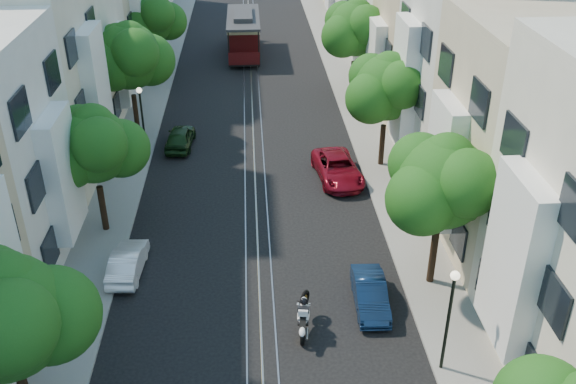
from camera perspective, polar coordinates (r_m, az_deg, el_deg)
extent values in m
plane|color=black|center=(43.65, -3.17, 6.84)|extent=(200.00, 200.00, 0.00)
cube|color=gray|center=(44.26, 6.33, 7.11)|extent=(2.50, 80.00, 0.12)
cube|color=gray|center=(44.20, -12.67, 6.53)|extent=(2.50, 80.00, 0.12)
cube|color=gray|center=(43.65, -3.90, 6.83)|extent=(0.06, 80.00, 0.02)
cube|color=gray|center=(43.65, -3.17, 6.85)|extent=(0.06, 80.00, 0.02)
cube|color=gray|center=(43.66, -2.44, 6.87)|extent=(0.06, 80.00, 0.02)
cube|color=tan|center=(43.65, -3.17, 6.84)|extent=(0.08, 80.00, 0.01)
cube|color=white|center=(21.94, 19.55, -5.78)|extent=(0.90, 3.04, 6.05)
cube|color=beige|center=(29.60, 21.02, 4.14)|extent=(7.00, 8.00, 10.00)
cube|color=white|center=(28.59, 13.77, 2.65)|extent=(0.90, 3.04, 5.50)
cube|color=silver|center=(36.17, 16.50, 11.01)|extent=(7.00, 8.00, 12.00)
cube|color=white|center=(35.38, 10.40, 9.69)|extent=(0.90, 3.04, 6.60)
cube|color=#C6B28C|center=(43.87, 12.92, 12.50)|extent=(7.00, 8.00, 9.00)
cube|color=white|center=(43.18, 7.87, 11.69)|extent=(0.90, 3.04, 4.95)
cube|color=white|center=(51.15, 10.63, 15.94)|extent=(7.00, 8.00, 10.50)
cube|color=white|center=(50.58, 6.21, 15.12)|extent=(0.90, 3.04, 5.78)
cube|color=white|center=(28.54, -19.59, 1.49)|extent=(0.90, 3.04, 5.39)
cube|color=beige|center=(36.10, -22.93, 9.67)|extent=(7.00, 8.00, 11.76)
cube|color=white|center=(35.34, -16.76, 8.72)|extent=(0.90, 3.04, 6.47)
cube|color=silver|center=(43.81, -19.56, 11.42)|extent=(7.00, 8.00, 8.82)
cube|color=white|center=(43.14, -14.46, 10.93)|extent=(0.90, 3.04, 4.85)
cube|color=beige|center=(51.10, -17.54, 14.99)|extent=(7.00, 8.00, 10.29)
cube|color=white|center=(50.55, -13.09, 14.45)|extent=(0.90, 3.04, 5.66)
cylinder|color=black|center=(27.27, 12.75, -5.60)|extent=(0.30, 0.30, 2.45)
sphere|color=#1C4A12|center=(25.49, 13.59, 0.81)|extent=(3.64, 3.64, 3.64)
sphere|color=#1C4A12|center=(26.43, 15.49, 0.63)|extent=(2.91, 2.91, 2.91)
sphere|color=#1C4A12|center=(24.79, 11.84, -0.63)|extent=(2.84, 2.84, 2.84)
sphere|color=#1C4A12|center=(25.21, 13.98, 2.72)|extent=(2.18, 2.18, 2.18)
cylinder|color=black|center=(36.55, 8.35, 4.18)|extent=(0.30, 0.30, 2.38)
sphere|color=#1C4A12|center=(35.28, 8.74, 9.14)|extent=(3.54, 3.54, 3.54)
sphere|color=#1C4A12|center=(36.11, 10.27, 8.81)|extent=(2.83, 2.83, 2.83)
sphere|color=#1C4A12|center=(34.55, 7.38, 8.27)|extent=(2.76, 2.76, 2.76)
sphere|color=#1C4A12|center=(35.10, 8.99, 10.57)|extent=(2.12, 2.12, 2.12)
cylinder|color=black|center=(46.55, 5.76, 10.00)|extent=(0.30, 0.30, 2.52)
sphere|color=#1C4A12|center=(45.51, 5.98, 14.24)|extent=(3.74, 3.74, 3.74)
sphere|color=#1C4A12|center=(46.28, 7.24, 13.91)|extent=(3.00, 3.00, 3.00)
sphere|color=#1C4A12|center=(44.78, 4.87, 13.65)|extent=(2.92, 2.92, 2.92)
sphere|color=#1C4A12|center=(45.40, 6.15, 15.37)|extent=(2.25, 2.25, 2.25)
sphere|color=#1C4A12|center=(19.88, -23.93, -10.13)|extent=(3.64, 3.64, 3.64)
sphere|color=#1C4A12|center=(20.13, -20.30, -10.21)|extent=(2.91, 2.91, 2.91)
sphere|color=#1C4A12|center=(19.40, -24.10, -7.88)|extent=(2.18, 2.18, 2.18)
cylinder|color=black|center=(31.31, -16.13, -1.37)|extent=(0.30, 0.30, 2.27)
sphere|color=#1C4A12|center=(29.87, -16.97, 3.95)|extent=(3.38, 3.38, 3.38)
sphere|color=#1C4A12|center=(30.24, -14.65, 3.77)|extent=(2.70, 2.70, 2.70)
sphere|color=#1C4A12|center=(29.62, -18.93, 2.76)|extent=(2.64, 2.64, 2.64)
sphere|color=#1C4A12|center=(29.58, -16.99, 5.62)|extent=(2.03, 2.03, 2.03)
cylinder|color=black|center=(40.94, -13.35, 6.68)|extent=(0.30, 0.30, 2.62)
sphere|color=#1C4A12|center=(39.72, -13.97, 11.63)|extent=(3.90, 3.90, 3.90)
sphere|color=#1C4A12|center=(40.13, -12.22, 11.40)|extent=(3.12, 3.12, 3.12)
sphere|color=#1C4A12|center=(39.33, -15.46, 10.80)|extent=(3.04, 3.04, 3.04)
sphere|color=#1C4A12|center=(39.55, -13.96, 12.92)|extent=(2.34, 2.34, 2.34)
cylinder|color=black|center=(51.22, -11.59, 11.28)|extent=(0.30, 0.30, 2.38)
sphere|color=#1C4A12|center=(50.32, -11.97, 14.92)|extent=(3.54, 3.54, 3.54)
sphere|color=#1C4A12|center=(50.75, -10.59, 14.70)|extent=(2.83, 2.83, 2.83)
sphere|color=#1C4A12|center=(49.86, -13.15, 14.31)|extent=(2.76, 2.76, 2.76)
sphere|color=#1C4A12|center=(50.20, -11.95, 15.95)|extent=(2.12, 2.12, 2.12)
cylinder|color=black|center=(22.79, 14.00, -11.26)|extent=(0.12, 0.12, 4.00)
sphere|color=#FFF2CC|center=(21.57, 14.64, -7.20)|extent=(0.32, 0.32, 0.32)
cylinder|color=black|center=(37.80, -12.76, 5.97)|extent=(0.12, 0.12, 4.00)
sphere|color=#FFF2CC|center=(37.08, -13.10, 8.80)|extent=(0.32, 0.32, 0.32)
torus|color=black|center=(24.40, 1.30, -12.58)|extent=(0.26, 0.83, 0.81)
torus|color=black|center=(25.14, 1.47, -9.55)|extent=(0.49, 0.77, 0.79)
ellipsoid|color=silver|center=(24.62, 1.39, -10.74)|extent=(0.62, 1.15, 0.87)
ellipsoid|color=silver|center=(24.27, 1.37, -10.65)|extent=(0.48, 0.64, 0.50)
cube|color=black|center=(24.01, 1.31, -11.66)|extent=(0.31, 0.61, 0.32)
cube|color=silver|center=(24.17, 1.37, -10.51)|extent=(0.44, 0.66, 0.35)
sphere|color=black|center=(24.34, 1.41, -9.70)|extent=(0.29, 0.29, 0.29)
cube|color=black|center=(56.45, -3.92, 12.58)|extent=(2.49, 8.66, 0.32)
cube|color=#440B0C|center=(56.10, -3.96, 13.85)|extent=(2.60, 5.41, 2.60)
cube|color=beige|center=(55.85, -4.00, 14.81)|extent=(2.65, 5.46, 0.65)
cube|color=#2D2D30|center=(55.74, -4.01, 15.24)|extent=(2.71, 8.66, 0.19)
cube|color=#2D2D30|center=(55.68, -4.02, 15.51)|extent=(1.52, 4.87, 0.38)
imported|color=#0C1E3C|center=(26.06, 7.32, -8.98)|extent=(1.33, 3.55, 1.16)
imported|color=maroon|center=(35.08, 4.43, 2.10)|extent=(2.68, 4.91, 1.31)
imported|color=white|center=(28.47, -14.06, -6.03)|extent=(1.42, 3.56, 1.15)
imported|color=black|center=(39.28, -9.58, 4.84)|extent=(1.77, 3.84, 1.28)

